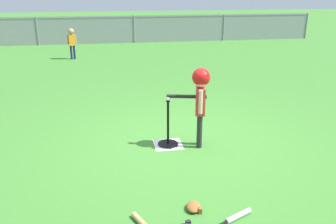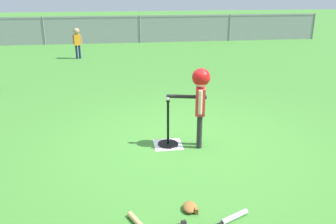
{
  "view_description": "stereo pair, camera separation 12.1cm",
  "coord_description": "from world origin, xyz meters",
  "px_view_note": "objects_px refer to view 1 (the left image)",
  "views": [
    {
      "loc": [
        -1.14,
        -5.08,
        2.39
      ],
      "look_at": [
        -0.29,
        -0.02,
        0.55
      ],
      "focal_mm": 38.08,
      "sensor_mm": 36.0,
      "label": 1
    },
    {
      "loc": [
        -1.02,
        -5.1,
        2.39
      ],
      "look_at": [
        -0.29,
        -0.02,
        0.55
      ],
      "focal_mm": 38.08,
      "sensor_mm": 36.0,
      "label": 2
    }
  ],
  "objects_px": {
    "spare_bat_wood": "(143,224)",
    "fielder_near_right": "(72,39)",
    "batter_child": "(200,92)",
    "batting_tee": "(168,138)",
    "glove_tossed_aside": "(194,207)",
    "baseball_on_tee": "(168,98)",
    "spare_bat_silver": "(233,218)"
  },
  "relations": [
    {
      "from": "fielder_near_right",
      "to": "spare_bat_silver",
      "type": "height_order",
      "value": "fielder_near_right"
    },
    {
      "from": "baseball_on_tee",
      "to": "spare_bat_wood",
      "type": "height_order",
      "value": "baseball_on_tee"
    },
    {
      "from": "baseball_on_tee",
      "to": "glove_tossed_aside",
      "type": "distance_m",
      "value": 1.9
    },
    {
      "from": "batting_tee",
      "to": "batter_child",
      "type": "height_order",
      "value": "batter_child"
    },
    {
      "from": "spare_bat_wood",
      "to": "batting_tee",
      "type": "bearing_deg",
      "value": 73.21
    },
    {
      "from": "fielder_near_right",
      "to": "glove_tossed_aside",
      "type": "height_order",
      "value": "fielder_near_right"
    },
    {
      "from": "spare_bat_silver",
      "to": "glove_tossed_aside",
      "type": "distance_m",
      "value": 0.46
    },
    {
      "from": "baseball_on_tee",
      "to": "spare_bat_silver",
      "type": "distance_m",
      "value": 2.18
    },
    {
      "from": "batter_child",
      "to": "glove_tossed_aside",
      "type": "bearing_deg",
      "value": -105.92
    },
    {
      "from": "fielder_near_right",
      "to": "spare_bat_wood",
      "type": "relative_size",
      "value": 1.86
    },
    {
      "from": "batter_child",
      "to": "glove_tossed_aside",
      "type": "xyz_separation_m",
      "value": [
        -0.47,
        -1.64,
        -0.85
      ]
    },
    {
      "from": "spare_bat_wood",
      "to": "fielder_near_right",
      "type": "bearing_deg",
      "value": 98.92
    },
    {
      "from": "batting_tee",
      "to": "glove_tossed_aside",
      "type": "relative_size",
      "value": 2.97
    },
    {
      "from": "spare_bat_wood",
      "to": "glove_tossed_aside",
      "type": "bearing_deg",
      "value": 18.92
    },
    {
      "from": "spare_bat_silver",
      "to": "glove_tossed_aside",
      "type": "height_order",
      "value": "glove_tossed_aside"
    },
    {
      "from": "baseball_on_tee",
      "to": "spare_bat_wood",
      "type": "bearing_deg",
      "value": -106.79
    },
    {
      "from": "batter_child",
      "to": "spare_bat_wood",
      "type": "relative_size",
      "value": 2.26
    },
    {
      "from": "batter_child",
      "to": "spare_bat_wood",
      "type": "distance_m",
      "value": 2.29
    },
    {
      "from": "spare_bat_wood",
      "to": "glove_tossed_aside",
      "type": "height_order",
      "value": "glove_tossed_aside"
    },
    {
      "from": "batting_tee",
      "to": "fielder_near_right",
      "type": "height_order",
      "value": "fielder_near_right"
    },
    {
      "from": "fielder_near_right",
      "to": "spare_bat_silver",
      "type": "bearing_deg",
      "value": -75.45
    },
    {
      "from": "baseball_on_tee",
      "to": "spare_bat_silver",
      "type": "height_order",
      "value": "baseball_on_tee"
    },
    {
      "from": "batting_tee",
      "to": "glove_tossed_aside",
      "type": "height_order",
      "value": "batting_tee"
    },
    {
      "from": "batting_tee",
      "to": "spare_bat_silver",
      "type": "distance_m",
      "value": 2.05
    },
    {
      "from": "batter_child",
      "to": "fielder_near_right",
      "type": "xyz_separation_m",
      "value": [
        -2.51,
        7.43,
        -0.22
      ]
    },
    {
      "from": "spare_bat_silver",
      "to": "glove_tossed_aside",
      "type": "bearing_deg",
      "value": 144.94
    },
    {
      "from": "batting_tee",
      "to": "glove_tossed_aside",
      "type": "distance_m",
      "value": 1.75
    },
    {
      "from": "batter_child",
      "to": "batting_tee",
      "type": "bearing_deg",
      "value": 166.35
    },
    {
      "from": "batting_tee",
      "to": "baseball_on_tee",
      "type": "bearing_deg",
      "value": 0.0
    },
    {
      "from": "batter_child",
      "to": "fielder_near_right",
      "type": "height_order",
      "value": "batter_child"
    },
    {
      "from": "baseball_on_tee",
      "to": "glove_tossed_aside",
      "type": "xyz_separation_m",
      "value": [
        0.0,
        -1.75,
        -0.74
      ]
    },
    {
      "from": "fielder_near_right",
      "to": "glove_tossed_aside",
      "type": "relative_size",
      "value": 4.16
    }
  ]
}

